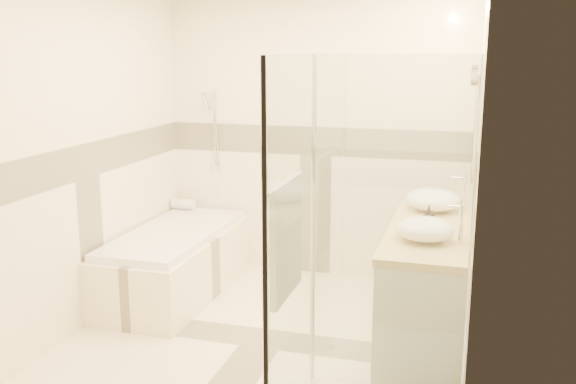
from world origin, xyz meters
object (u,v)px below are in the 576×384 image
(bathtub, at_px, (175,259))
(amenity_bottle_b, at_px, (428,218))
(amenity_bottle_a, at_px, (429,216))
(vanity, at_px, (428,285))
(vessel_sink_near, at_px, (433,199))
(shower_enclosure, at_px, (356,347))
(vessel_sink_far, at_px, (425,229))

(bathtub, bearing_deg, amenity_bottle_b, -9.32)
(amenity_bottle_a, height_order, amenity_bottle_b, amenity_bottle_a)
(vanity, xyz_separation_m, amenity_bottle_a, (-0.02, 0.02, 0.50))
(vessel_sink_near, distance_m, amenity_bottle_a, 0.49)
(amenity_bottle_a, bearing_deg, vanity, -45.98)
(amenity_bottle_a, bearing_deg, amenity_bottle_b, -90.00)
(amenity_bottle_a, bearing_deg, vessel_sink_near, 90.00)
(vanity, height_order, shower_enclosure, shower_enclosure)
(vanity, bearing_deg, bathtub, 170.75)
(vanity, bearing_deg, vessel_sink_far, -93.49)
(vanity, distance_m, vessel_sink_far, 0.60)
(bathtub, height_order, vanity, vanity)
(amenity_bottle_a, bearing_deg, vessel_sink_far, -90.00)
(vanity, relative_size, vessel_sink_near, 3.81)
(shower_enclosure, height_order, vessel_sink_far, shower_enclosure)
(amenity_bottle_a, distance_m, amenity_bottle_b, 0.02)
(vessel_sink_far, xyz_separation_m, amenity_bottle_b, (0.00, 0.33, -0.01))
(vanity, height_order, vessel_sink_near, vessel_sink_near)
(vessel_sink_far, xyz_separation_m, amenity_bottle_a, (0.00, 0.35, 0.00))
(shower_enclosure, relative_size, amenity_bottle_a, 13.36)
(vanity, bearing_deg, vessel_sink_near, 92.26)
(amenity_bottle_b, bearing_deg, shower_enclosure, -102.11)
(vanity, bearing_deg, shower_enclosure, -102.97)
(vessel_sink_far, distance_m, amenity_bottle_b, 0.33)
(vanity, bearing_deg, amenity_bottle_b, 178.32)
(vanity, xyz_separation_m, vessel_sink_far, (-0.02, -0.33, 0.50))
(vessel_sink_near, height_order, vessel_sink_far, vessel_sink_near)
(shower_enclosure, bearing_deg, bathtub, 138.90)
(shower_enclosure, height_order, amenity_bottle_b, shower_enclosure)
(shower_enclosure, relative_size, vessel_sink_near, 4.80)
(vessel_sink_far, bearing_deg, shower_enclosure, -106.13)
(vessel_sink_near, height_order, amenity_bottle_a, vessel_sink_near)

